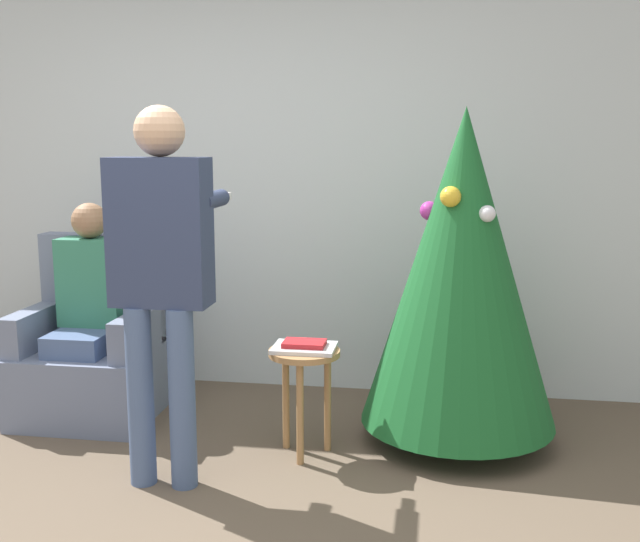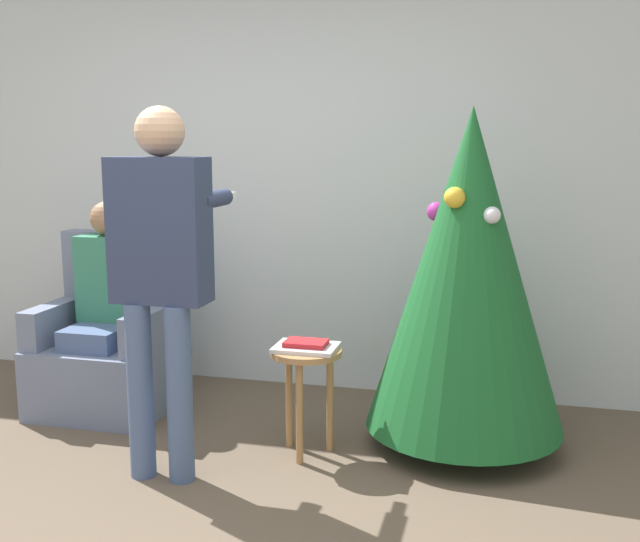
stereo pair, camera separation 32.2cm
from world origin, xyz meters
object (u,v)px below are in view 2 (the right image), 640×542
object	(u,v)px
armchair	(110,349)
person_standing	(161,258)
side_stool	(306,370)
christmas_tree	(468,271)
person_seated	(105,299)

from	to	relation	value
armchair	person_standing	world-z (taller)	person_standing
person_standing	side_stool	world-z (taller)	person_standing
person_standing	side_stool	size ratio (longest dim) A/B	3.16
christmas_tree	person_seated	world-z (taller)	christmas_tree
person_seated	armchair	bearing A→B (deg)	90.00
armchair	side_stool	size ratio (longest dim) A/B	1.89
person_standing	armchair	bearing A→B (deg)	133.75
armchair	person_seated	world-z (taller)	person_seated
christmas_tree	person_standing	size ratio (longest dim) A/B	1.01
person_standing	side_stool	distance (m)	0.92
christmas_tree	person_standing	distance (m)	1.50
person_seated	side_stool	xyz separation A→B (m)	(1.30, -0.34, -0.23)
armchair	person_standing	size ratio (longest dim) A/B	0.60
armchair	side_stool	xyz separation A→B (m)	(1.30, -0.37, 0.09)
armchair	side_stool	world-z (taller)	armchair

